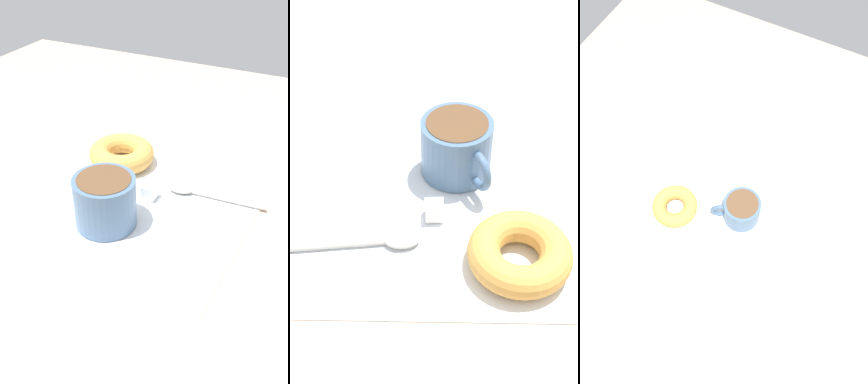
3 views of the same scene
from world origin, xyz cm
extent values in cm
cube|color=tan|center=(0.00, 0.00, -1.00)|extent=(120.00, 120.00, 2.00)
cube|color=white|center=(-2.67, -0.98, 0.15)|extent=(30.11, 30.11, 0.30)
cylinder|color=slate|center=(0.29, 4.76, 3.63)|extent=(8.01, 8.01, 6.67)
cylinder|color=brown|center=(0.29, 4.76, 6.77)|extent=(6.81, 6.81, 0.60)
torus|color=slate|center=(2.15, 0.79, 3.63)|extent=(2.78, 4.58, 4.63)
torus|color=gold|center=(5.33, -9.18, 1.91)|extent=(10.17, 10.17, 3.22)
ellipsoid|color=#B7B2A8|center=(-6.03, -6.16, 0.75)|extent=(3.76, 2.65, 0.90)
cylinder|color=#B7B2A8|center=(-12.64, -6.63, 0.58)|extent=(11.06, 1.34, 0.56)
cube|color=white|center=(-2.68, -2.67, 1.27)|extent=(1.95, 1.95, 1.95)
camera|label=1|loc=(-23.78, 41.43, 35.89)|focal=40.00mm
camera|label=2|loc=(-3.80, -41.33, 42.00)|focal=50.00mm
camera|label=3|loc=(30.28, 16.02, 78.35)|focal=35.00mm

